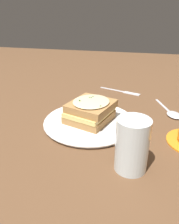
% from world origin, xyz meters
% --- Properties ---
extents(ground_plane, '(2.40, 2.40, 0.00)m').
position_xyz_m(ground_plane, '(0.00, 0.00, 0.00)').
color(ground_plane, brown).
extents(dinner_plate, '(0.27, 0.27, 0.01)m').
position_xyz_m(dinner_plate, '(-0.03, -0.01, 0.01)').
color(dinner_plate, white).
rests_on(dinner_plate, ground_plane).
extents(sandwich, '(0.15, 0.15, 0.06)m').
position_xyz_m(sandwich, '(-0.03, -0.01, 0.04)').
color(sandwich, '#A37542').
rests_on(sandwich, dinner_plate).
extents(water_glass, '(0.07, 0.07, 0.12)m').
position_xyz_m(water_glass, '(-0.16, 0.16, 0.06)').
color(water_glass, silver).
rests_on(water_glass, ground_plane).
extents(fork, '(0.17, 0.07, 0.00)m').
position_xyz_m(fork, '(-0.10, -0.30, 0.00)').
color(fork, silver).
rests_on(fork, ground_plane).
extents(spoon, '(0.08, 0.17, 0.01)m').
position_xyz_m(spoon, '(-0.27, -0.13, 0.00)').
color(spoon, silver).
rests_on(spoon, ground_plane).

